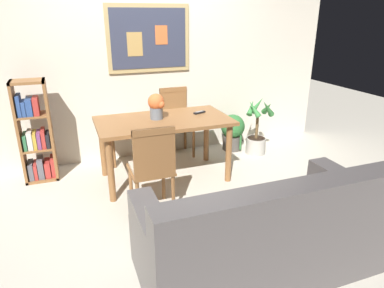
{
  "coord_description": "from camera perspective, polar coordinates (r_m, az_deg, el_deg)",
  "views": [
    {
      "loc": [
        -1.04,
        -3.11,
        1.82
      ],
      "look_at": [
        0.05,
        -0.19,
        0.65
      ],
      "focal_mm": 32.07,
      "sensor_mm": 36.0,
      "label": 1
    }
  ],
  "objects": [
    {
      "name": "ground_plane",
      "position": [
        3.75,
        -1.77,
        -8.47
      ],
      "size": [
        12.0,
        12.0,
        0.0
      ],
      "primitive_type": "plane",
      "color": "beige"
    },
    {
      "name": "wall_back_with_painting",
      "position": [
        4.6,
        -7.53,
        14.0
      ],
      "size": [
        5.2,
        0.14,
        2.6
      ],
      "color": "beige",
      "rests_on": "ground_plane"
    },
    {
      "name": "dining_table",
      "position": [
        3.9,
        -4.7,
        2.74
      ],
      "size": [
        1.49,
        0.82,
        0.73
      ],
      "color": "brown",
      "rests_on": "ground_plane"
    },
    {
      "name": "dining_chair_far_left",
      "position": [
        4.57,
        -11.54,
        3.86
      ],
      "size": [
        0.4,
        0.41,
        0.91
      ],
      "color": "brown",
      "rests_on": "ground_plane"
    },
    {
      "name": "dining_chair_far_right",
      "position": [
        4.69,
        -2.75,
        4.7
      ],
      "size": [
        0.4,
        0.41,
        0.91
      ],
      "color": "brown",
      "rests_on": "ground_plane"
    },
    {
      "name": "dining_chair_near_left",
      "position": [
        3.2,
        -6.63,
        -3.23
      ],
      "size": [
        0.4,
        0.41,
        0.91
      ],
      "color": "brown",
      "rests_on": "ground_plane"
    },
    {
      "name": "leather_couch",
      "position": [
        2.65,
        11.72,
        -14.69
      ],
      "size": [
        1.8,
        0.84,
        0.84
      ],
      "color": "#514C4C",
      "rests_on": "ground_plane"
    },
    {
      "name": "bookshelf",
      "position": [
        4.29,
        -24.49,
        1.01
      ],
      "size": [
        0.36,
        0.28,
        1.17
      ],
      "color": "brown",
      "rests_on": "ground_plane"
    },
    {
      "name": "potted_ivy",
      "position": [
        4.92,
        6.78,
        2.13
      ],
      "size": [
        0.34,
        0.34,
        0.53
      ],
      "color": "#4C4742",
      "rests_on": "ground_plane"
    },
    {
      "name": "potted_palm",
      "position": [
        4.82,
        10.77,
        1.77
      ],
      "size": [
        0.39,
        0.4,
        0.82
      ],
      "color": "#B2ADA3",
      "rests_on": "ground_plane"
    },
    {
      "name": "flower_vase",
      "position": [
        3.85,
        -5.93,
        6.45
      ],
      "size": [
        0.19,
        0.19,
        0.29
      ],
      "color": "slate",
      "rests_on": "dining_table"
    },
    {
      "name": "tv_remote",
      "position": [
        4.09,
        1.25,
        5.28
      ],
      "size": [
        0.16,
        0.09,
        0.02
      ],
      "color": "black",
      "rests_on": "dining_table"
    }
  ]
}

